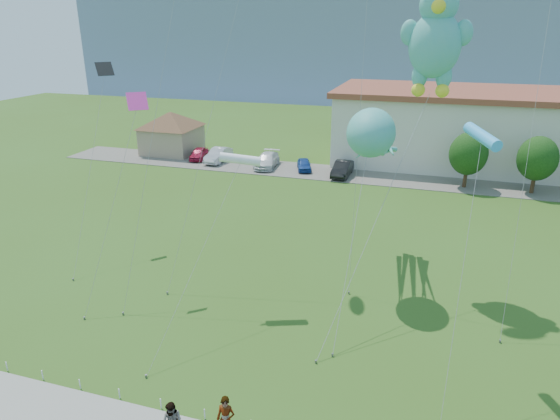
{
  "coord_description": "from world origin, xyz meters",
  "views": [
    {
      "loc": [
        6.68,
        -15.62,
        15.08
      ],
      "look_at": [
        -0.71,
        8.0,
        5.78
      ],
      "focal_mm": 32.0,
      "sensor_mm": 36.0,
      "label": 1
    }
  ],
  "objects_px": {
    "parked_car_blue": "(304,165)",
    "octopus_kite": "(373,140)",
    "parked_car_silver": "(218,155)",
    "parked_car_black": "(342,169)",
    "teddy_bear_kite": "(436,37)",
    "pavilion": "(171,129)",
    "pedestrian_left": "(226,419)",
    "parked_car_white": "(267,160)",
    "parked_car_red": "(199,154)"
  },
  "relations": [
    {
      "from": "pedestrian_left",
      "to": "parked_car_red",
      "type": "relative_size",
      "value": 0.5
    },
    {
      "from": "parked_car_silver",
      "to": "octopus_kite",
      "type": "bearing_deg",
      "value": -46.73
    },
    {
      "from": "parked_car_silver",
      "to": "parked_car_white",
      "type": "bearing_deg",
      "value": -2.64
    },
    {
      "from": "parked_car_blue",
      "to": "parked_car_black",
      "type": "bearing_deg",
      "value": -30.67
    },
    {
      "from": "teddy_bear_kite",
      "to": "parked_car_red",
      "type": "bearing_deg",
      "value": 139.93
    },
    {
      "from": "parked_car_white",
      "to": "octopus_kite",
      "type": "xyz_separation_m",
      "value": [
        14.08,
        -22.13,
        7.91
      ]
    },
    {
      "from": "parked_car_blue",
      "to": "pavilion",
      "type": "bearing_deg",
      "value": 152.43
    },
    {
      "from": "parked_car_red",
      "to": "parked_car_blue",
      "type": "xyz_separation_m",
      "value": [
        12.97,
        -0.77,
        -0.06
      ]
    },
    {
      "from": "parked_car_blue",
      "to": "octopus_kite",
      "type": "bearing_deg",
      "value": -84.56
    },
    {
      "from": "parked_car_silver",
      "to": "parked_car_black",
      "type": "distance_m",
      "value": 14.76
    },
    {
      "from": "pavilion",
      "to": "parked_car_silver",
      "type": "distance_m",
      "value": 7.9
    },
    {
      "from": "parked_car_blue",
      "to": "teddy_bear_kite",
      "type": "bearing_deg",
      "value": -77.09
    },
    {
      "from": "pedestrian_left",
      "to": "parked_car_silver",
      "type": "bearing_deg",
      "value": 109.73
    },
    {
      "from": "pavilion",
      "to": "parked_car_silver",
      "type": "xyz_separation_m",
      "value": [
        7.21,
        -2.4,
        -2.18
      ]
    },
    {
      "from": "pavilion",
      "to": "pedestrian_left",
      "type": "relative_size",
      "value": 4.68
    },
    {
      "from": "pavilion",
      "to": "parked_car_red",
      "type": "xyz_separation_m",
      "value": [
        4.56,
        -2.05,
        -2.3
      ]
    },
    {
      "from": "pavilion",
      "to": "parked_car_blue",
      "type": "distance_m",
      "value": 17.91
    },
    {
      "from": "parked_car_silver",
      "to": "parked_car_blue",
      "type": "relative_size",
      "value": 1.33
    },
    {
      "from": "octopus_kite",
      "to": "teddy_bear_kite",
      "type": "height_order",
      "value": "teddy_bear_kite"
    },
    {
      "from": "pavilion",
      "to": "parked_car_blue",
      "type": "height_order",
      "value": "pavilion"
    },
    {
      "from": "pedestrian_left",
      "to": "parked_car_blue",
      "type": "xyz_separation_m",
      "value": [
        -6.78,
        37.29,
        -0.42
      ]
    },
    {
      "from": "parked_car_silver",
      "to": "octopus_kite",
      "type": "xyz_separation_m",
      "value": [
        20.13,
        -22.58,
        7.88
      ]
    },
    {
      "from": "parked_car_blue",
      "to": "octopus_kite",
      "type": "relative_size",
      "value": 0.26
    },
    {
      "from": "parked_car_red",
      "to": "pedestrian_left",
      "type": "bearing_deg",
      "value": -72.17
    },
    {
      "from": "parked_car_white",
      "to": "octopus_kite",
      "type": "distance_m",
      "value": 27.4
    },
    {
      "from": "pedestrian_left",
      "to": "octopus_kite",
      "type": "distance_m",
      "value": 17.22
    },
    {
      "from": "pedestrian_left",
      "to": "pavilion",
      "type": "bearing_deg",
      "value": 116.55
    },
    {
      "from": "parked_car_blue",
      "to": "teddy_bear_kite",
      "type": "xyz_separation_m",
      "value": [
        12.67,
        -20.8,
        13.72
      ]
    },
    {
      "from": "pedestrian_left",
      "to": "parked_car_black",
      "type": "distance_m",
      "value": 36.43
    },
    {
      "from": "parked_car_silver",
      "to": "pavilion",
      "type": "bearing_deg",
      "value": 163.13
    },
    {
      "from": "pavilion",
      "to": "parked_car_silver",
      "type": "height_order",
      "value": "pavilion"
    },
    {
      "from": "pavilion",
      "to": "parked_car_black",
      "type": "distance_m",
      "value": 22.33
    },
    {
      "from": "pavilion",
      "to": "teddy_bear_kite",
      "type": "height_order",
      "value": "teddy_bear_kite"
    },
    {
      "from": "pedestrian_left",
      "to": "octopus_kite",
      "type": "xyz_separation_m",
      "value": [
        3.03,
        15.14,
        7.64
      ]
    },
    {
      "from": "pavilion",
      "to": "octopus_kite",
      "type": "xyz_separation_m",
      "value": [
        27.34,
        -24.98,
        5.7
      ]
    },
    {
      "from": "teddy_bear_kite",
      "to": "pedestrian_left",
      "type": "bearing_deg",
      "value": -109.65
    },
    {
      "from": "pedestrian_left",
      "to": "parked_car_white",
      "type": "distance_m",
      "value": 38.87
    },
    {
      "from": "parked_car_blue",
      "to": "pedestrian_left",
      "type": "bearing_deg",
      "value": -98.13
    },
    {
      "from": "pedestrian_left",
      "to": "parked_car_red",
      "type": "xyz_separation_m",
      "value": [
        -19.75,
        38.07,
        -0.36
      ]
    },
    {
      "from": "pavilion",
      "to": "teddy_bear_kite",
      "type": "xyz_separation_m",
      "value": [
        30.2,
        -23.62,
        11.36
      ]
    },
    {
      "from": "parked_car_black",
      "to": "teddy_bear_kite",
      "type": "height_order",
      "value": "teddy_bear_kite"
    },
    {
      "from": "parked_car_black",
      "to": "teddy_bear_kite",
      "type": "xyz_separation_m",
      "value": [
        8.3,
        -19.85,
        13.56
      ]
    },
    {
      "from": "octopus_kite",
      "to": "parked_car_silver",
      "type": "bearing_deg",
      "value": 131.72
    },
    {
      "from": "pavilion",
      "to": "pedestrian_left",
      "type": "xyz_separation_m",
      "value": [
        24.31,
        -40.11,
        -1.94
      ]
    },
    {
      "from": "parked_car_silver",
      "to": "parked_car_blue",
      "type": "xyz_separation_m",
      "value": [
        10.32,
        -0.42,
        -0.17
      ]
    },
    {
      "from": "parked_car_white",
      "to": "parked_car_blue",
      "type": "xyz_separation_m",
      "value": [
        4.27,
        0.02,
        -0.14
      ]
    },
    {
      "from": "pavilion",
      "to": "parked_car_black",
      "type": "relative_size",
      "value": 1.98
    },
    {
      "from": "parked_car_red",
      "to": "teddy_bear_kite",
      "type": "height_order",
      "value": "teddy_bear_kite"
    },
    {
      "from": "octopus_kite",
      "to": "parked_car_white",
      "type": "bearing_deg",
      "value": 122.46
    },
    {
      "from": "parked_car_white",
      "to": "parked_car_silver",
      "type": "bearing_deg",
      "value": 170.78
    }
  ]
}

